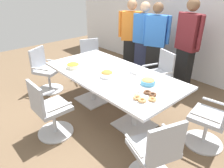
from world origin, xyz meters
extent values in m
cube|color=brown|center=(0.00, 0.00, -0.01)|extent=(10.00, 10.00, 0.01)
cube|color=white|center=(0.00, 2.40, 1.40)|extent=(8.00, 0.10, 2.80)
cube|color=silver|center=(0.00, 0.00, 0.73)|extent=(2.40, 1.20, 0.04)
cube|color=silver|center=(-0.55, 0.00, 0.01)|extent=(0.56, 0.56, 0.02)
cylinder|color=silver|center=(-0.55, 0.00, 0.37)|extent=(0.09, 0.09, 0.69)
cube|color=silver|center=(0.55, 0.00, 0.01)|extent=(0.56, 0.56, 0.02)
cylinder|color=silver|center=(0.55, 0.00, 0.37)|extent=(0.09, 0.09, 0.69)
cylinder|color=silver|center=(-0.14, -1.05, 0.01)|extent=(0.54, 0.54, 0.02)
cylinder|color=silver|center=(-0.14, -1.05, 0.23)|extent=(0.05, 0.05, 0.41)
cube|color=#ADB2BC|center=(-0.14, -1.05, 0.46)|extent=(0.46, 0.46, 0.06)
cube|color=#ADB2BC|center=(-0.14, -1.26, 0.70)|extent=(0.44, 0.04, 0.42)
cube|color=silver|center=(-0.38, -1.05, 0.58)|extent=(0.03, 0.37, 0.02)
cube|color=silver|center=(0.11, -1.05, 0.58)|extent=(0.03, 0.37, 0.02)
cylinder|color=silver|center=(1.35, -0.60, 0.23)|extent=(0.05, 0.05, 0.41)
cube|color=#ADB2BC|center=(1.35, -0.60, 0.46)|extent=(0.58, 0.58, 0.06)
cube|color=#ADB2BC|center=(1.55, -0.67, 0.70)|extent=(0.18, 0.43, 0.42)
cube|color=silver|center=(1.27, -0.83, 0.58)|extent=(0.36, 0.15, 0.02)
cube|color=silver|center=(1.43, -0.37, 0.58)|extent=(0.36, 0.15, 0.02)
cylinder|color=silver|center=(1.49, 0.45, 0.01)|extent=(0.62, 0.62, 0.02)
cylinder|color=silver|center=(1.49, 0.45, 0.23)|extent=(0.05, 0.05, 0.41)
cube|color=#ADB2BC|center=(1.49, 0.45, 0.46)|extent=(0.53, 0.53, 0.06)
cube|color=silver|center=(1.53, 0.20, 0.58)|extent=(0.37, 0.09, 0.02)
cube|color=silver|center=(1.45, 0.69, 0.58)|extent=(0.37, 0.09, 0.02)
cylinder|color=silver|center=(0.14, 1.05, 0.01)|extent=(0.68, 0.68, 0.02)
cylinder|color=silver|center=(0.14, 1.05, 0.23)|extent=(0.05, 0.05, 0.41)
cube|color=#ADB2BC|center=(0.14, 1.05, 0.46)|extent=(0.58, 0.58, 0.06)
cube|color=#ADB2BC|center=(0.21, 1.25, 0.70)|extent=(0.43, 0.17, 0.42)
cube|color=silver|center=(0.37, 0.97, 0.58)|extent=(0.14, 0.36, 0.02)
cube|color=silver|center=(-0.09, 1.12, 0.58)|extent=(0.14, 0.36, 0.02)
cylinder|color=silver|center=(-1.35, 0.60, 0.01)|extent=(0.69, 0.69, 0.02)
cylinder|color=silver|center=(-1.35, 0.60, 0.23)|extent=(0.05, 0.05, 0.41)
cube|color=#ADB2BC|center=(-1.35, 0.60, 0.46)|extent=(0.59, 0.59, 0.06)
cube|color=#ADB2BC|center=(-1.55, 0.67, 0.70)|extent=(0.18, 0.43, 0.42)
cube|color=silver|center=(-1.27, 0.83, 0.58)|extent=(0.36, 0.15, 0.02)
cube|color=silver|center=(-1.43, 0.37, 0.58)|extent=(0.36, 0.15, 0.02)
cylinder|color=silver|center=(-1.49, -0.45, 0.01)|extent=(0.73, 0.73, 0.02)
cylinder|color=silver|center=(-1.49, -0.45, 0.23)|extent=(0.05, 0.05, 0.41)
cube|color=#ADB2BC|center=(-1.49, -0.45, 0.46)|extent=(0.62, 0.62, 0.06)
cube|color=#ADB2BC|center=(-1.68, -0.55, 0.70)|extent=(0.24, 0.40, 0.42)
cube|color=silver|center=(-1.61, -0.23, 0.58)|extent=(0.34, 0.20, 0.02)
cube|color=silver|center=(-1.38, -0.66, 0.58)|extent=(0.34, 0.20, 0.02)
cube|color=black|center=(-1.07, 1.56, 0.42)|extent=(0.38, 0.35, 0.83)
cube|color=orange|center=(-1.07, 1.56, 1.16)|extent=(0.48, 0.44, 0.66)
sphere|color=tan|center=(-1.07, 1.56, 1.63)|extent=(0.22, 0.22, 0.22)
cylinder|color=orange|center=(-0.86, 1.72, 1.19)|extent=(0.11, 0.11, 0.59)
cylinder|color=orange|center=(-1.27, 1.39, 1.19)|extent=(0.11, 0.11, 0.59)
cube|color=#232842|center=(-0.73, 1.62, 0.41)|extent=(0.35, 0.26, 0.82)
cube|color=blue|center=(-0.73, 1.62, 1.14)|extent=(0.47, 0.30, 0.65)
sphere|color=#DBAD89|center=(-0.73, 1.62, 1.60)|extent=(0.22, 0.22, 0.22)
cylinder|color=blue|center=(-0.47, 1.67, 1.17)|extent=(0.09, 0.09, 0.58)
cylinder|color=blue|center=(-0.99, 1.57, 1.17)|extent=(0.09, 0.09, 0.58)
cube|color=black|center=(-0.39, 1.62, 0.41)|extent=(0.37, 0.32, 0.82)
cube|color=blue|center=(-0.39, 1.62, 1.15)|extent=(0.49, 0.38, 0.65)
sphere|color=brown|center=(-0.39, 1.62, 1.62)|extent=(0.22, 0.22, 0.22)
cylinder|color=blue|center=(-0.15, 1.73, 1.18)|extent=(0.11, 0.11, 0.59)
cylinder|color=blue|center=(-0.63, 1.51, 1.18)|extent=(0.11, 0.11, 0.59)
cube|color=black|center=(0.33, 1.70, 0.44)|extent=(0.35, 0.26, 0.88)
cube|color=maroon|center=(0.33, 1.70, 1.23)|extent=(0.47, 0.30, 0.70)
sphere|color=brown|center=(0.33, 1.70, 1.73)|extent=(0.24, 0.24, 0.24)
cylinder|color=maroon|center=(0.59, 1.64, 1.26)|extent=(0.09, 0.09, 0.63)
cylinder|color=maroon|center=(0.07, 1.75, 1.26)|extent=(0.09, 0.09, 0.63)
cylinder|color=beige|center=(-0.62, -0.36, 0.78)|extent=(0.23, 0.23, 0.07)
ellipsoid|color=orange|center=(-0.62, -0.36, 0.82)|extent=(0.20, 0.20, 0.06)
cylinder|color=white|center=(0.06, -0.16, 0.79)|extent=(0.21, 0.21, 0.07)
ellipsoid|color=#AD702D|center=(0.06, -0.16, 0.82)|extent=(0.18, 0.18, 0.07)
cylinder|color=#4C9EC6|center=(0.66, 0.12, 0.78)|extent=(0.21, 0.21, 0.07)
ellipsoid|color=tan|center=(0.66, 0.12, 0.82)|extent=(0.19, 0.19, 0.06)
cylinder|color=white|center=(0.89, -0.22, 0.76)|extent=(0.33, 0.33, 0.01)
torus|color=tan|center=(1.01, -0.21, 0.78)|extent=(0.11, 0.11, 0.03)
torus|color=brown|center=(0.93, -0.11, 0.78)|extent=(0.11, 0.11, 0.03)
torus|color=brown|center=(0.84, -0.11, 0.78)|extent=(0.11, 0.11, 0.03)
torus|color=white|center=(0.78, -0.22, 0.78)|extent=(0.11, 0.11, 0.03)
torus|color=tan|center=(0.85, -0.32, 0.78)|extent=(0.11, 0.11, 0.03)
torus|color=tan|center=(0.93, -0.32, 0.78)|extent=(0.11, 0.11, 0.03)
cube|color=white|center=(0.26, 0.32, 0.79)|extent=(0.17, 0.17, 0.08)
camera|label=1|loc=(2.38, -2.12, 2.14)|focal=33.70mm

